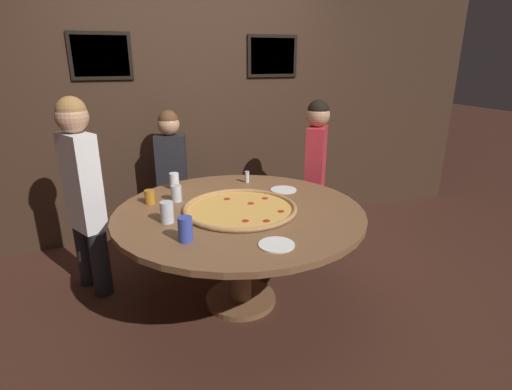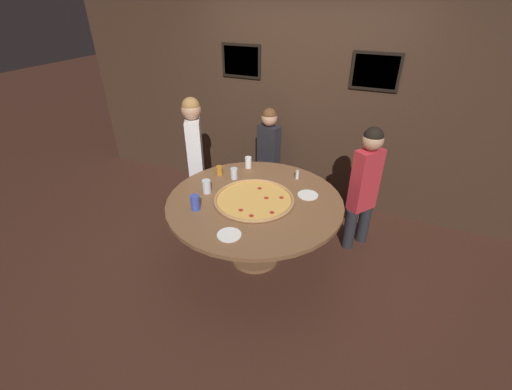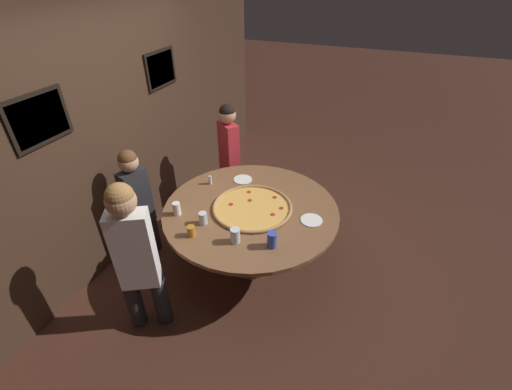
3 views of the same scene
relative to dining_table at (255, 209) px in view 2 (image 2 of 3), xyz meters
The scene contains 15 objects.
ground_plane 0.62m from the dining_table, ahead, with size 24.00×24.00×0.00m, color #422319.
back_wall 1.61m from the dining_table, 90.00° to the left, with size 6.40×0.08×2.60m.
dining_table is the anchor object (origin of this frame).
giant_pizza 0.13m from the dining_table, 72.90° to the right, with size 0.79×0.79×0.03m.
drink_cup_near_left 0.61m from the dining_table, 139.50° to the right, with size 0.08×0.08×0.15m, color #384CB7.
drink_cup_far_left 0.73m from the dining_table, 119.60° to the left, with size 0.07×0.07×0.13m, color white.
drink_cup_centre_back 0.54m from the dining_table, behind, with size 0.08×0.08×0.14m, color silver.
drink_cup_front_edge 0.53m from the dining_table, 140.36° to the left, with size 0.08×0.08×0.12m, color silver.
drink_cup_beside_pizza 0.68m from the dining_table, 149.86° to the left, with size 0.07×0.07×0.10m, color #BC7A23.
white_plate_beside_cup 0.55m from the dining_table, 32.16° to the left, with size 0.21×0.21×0.01m, color white.
white_plate_far_back 0.62m from the dining_table, 87.19° to the right, with size 0.21×0.21×0.01m, color white.
condiment_shaker 0.65m from the dining_table, 66.91° to the left, with size 0.04×0.04×0.10m.
diner_far_left 1.18m from the dining_table, 104.94° to the left, with size 0.34×0.21×1.30m.
diner_far_right 1.18m from the dining_table, 36.02° to the left, with size 0.31×0.35×1.39m.
diner_side_right 1.19m from the dining_table, 151.14° to the left, with size 0.30×0.39×1.49m.
Camera 2 is at (1.14, -2.61, 2.51)m, focal length 24.00 mm.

